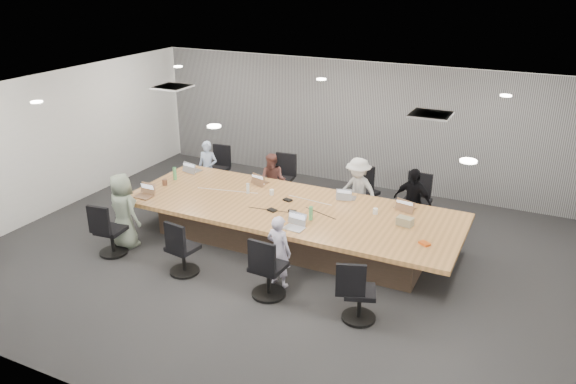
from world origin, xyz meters
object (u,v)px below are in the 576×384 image
at_px(conference_table, 290,224).
at_px(chair_1, 281,183).
at_px(chair_7, 360,296).
at_px(snack_packet, 425,243).
at_px(laptop_6, 294,228).
at_px(canvas_bag, 405,221).
at_px(person_2, 358,191).
at_px(stapler, 292,211).
at_px(chair_0, 217,173).
at_px(laptop_1, 260,182).
at_px(chair_3, 416,206).
at_px(chair_6, 269,272).
at_px(chair_5, 183,252).
at_px(bottle_green_left, 175,173).
at_px(laptop_4, 143,197).
at_px(laptop_3, 405,208).
at_px(chair_2, 363,197).
at_px(bottle_green_right, 311,213).
at_px(person_1, 273,181).
at_px(person_6, 279,251).
at_px(laptop_2, 348,198).
at_px(bottle_clear, 248,188).
at_px(person_3, 412,202).
at_px(person_4, 123,211).
at_px(mug_brown, 165,182).
at_px(laptop_0, 193,170).
at_px(person_0, 208,169).
at_px(chair_4, 111,234).

xyz_separation_m(conference_table, chair_1, (-1.05, 1.70, 0.02)).
distance_m(chair_7, snack_packet, 1.45).
distance_m(laptop_6, canvas_bag, 1.83).
relative_size(person_2, stapler, 9.40).
xyz_separation_m(chair_0, laptop_1, (1.59, -0.90, 0.36)).
bearing_deg(chair_3, chair_6, 70.57).
distance_m(chair_5, bottle_green_left, 2.49).
relative_size(laptop_4, stapler, 2.25).
bearing_deg(laptop_3, canvas_bag, 116.96).
distance_m(chair_0, bottle_green_left, 1.57).
bearing_deg(chair_2, bottle_green_right, 100.67).
distance_m(chair_0, person_1, 1.64).
relative_size(chair_0, chair_1, 0.94).
bearing_deg(bottle_green_right, chair_1, 127.80).
bearing_deg(person_6, chair_5, 21.98).
bearing_deg(laptop_1, laptop_2, -165.38).
relative_size(person_6, bottle_green_right, 4.98).
bearing_deg(bottle_clear, laptop_6, -35.17).
bearing_deg(person_1, laptop_6, -62.39).
xyz_separation_m(person_6, bottle_clear, (-1.43, 1.56, 0.24)).
distance_m(person_1, bottle_clear, 1.17).
bearing_deg(laptop_6, person_3, 62.74).
bearing_deg(chair_0, conference_table, 144.81).
distance_m(person_1, laptop_1, 0.58).
relative_size(conference_table, person_6, 5.04).
bearing_deg(person_4, laptop_1, -114.29).
bearing_deg(chair_1, mug_brown, 41.98).
xyz_separation_m(conference_table, person_1, (-1.05, 1.35, 0.18)).
height_order(chair_1, snack_packet, chair_1).
xyz_separation_m(laptop_2, snack_packet, (1.70, -1.23, 0.01)).
distance_m(conference_table, bottle_green_left, 2.70).
distance_m(laptop_0, bottle_green_right, 3.40).
height_order(person_2, mug_brown, person_2).
xyz_separation_m(bottle_clear, snack_packet, (3.47, -0.64, -0.08)).
distance_m(person_3, mug_brown, 4.74).
bearing_deg(person_3, bottle_clear, -143.29).
height_order(chair_2, bottle_clear, bottle_clear).
distance_m(chair_2, person_3, 1.14).
xyz_separation_m(person_2, laptop_2, (0.00, -0.55, 0.08)).
bearing_deg(mug_brown, laptop_1, 29.97).
bearing_deg(chair_7, mug_brown, 141.72).
bearing_deg(snack_packet, laptop_4, -175.86).
bearing_deg(person_3, chair_6, -99.94).
distance_m(person_0, stapler, 3.22).
distance_m(mug_brown, stapler, 2.80).
relative_size(laptop_1, person_6, 0.27).
xyz_separation_m(laptop_2, bottle_green_left, (-3.44, -0.59, 0.12)).
xyz_separation_m(person_6, laptop_6, (0.00, 0.55, 0.15)).
height_order(chair_4, chair_6, chair_6).
height_order(laptop_4, canvas_bag, canvas_bag).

